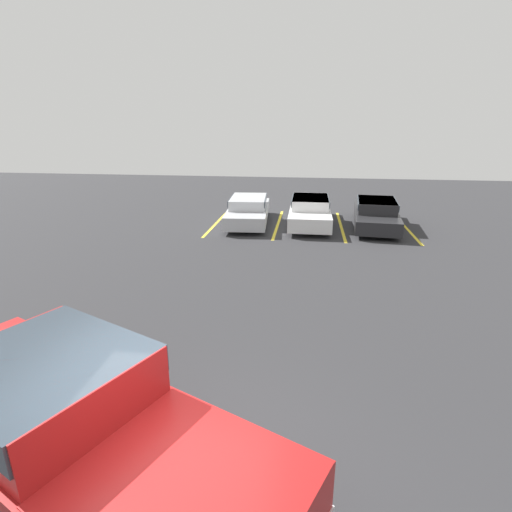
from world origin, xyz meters
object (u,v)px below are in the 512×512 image
pickup_truck (70,430)px  parked_sedan_c (376,213)px  parked_sedan_b (310,210)px  parked_sedan_a (248,209)px

pickup_truck → parked_sedan_c: size_ratio=1.25×
pickup_truck → parked_sedan_b: pickup_truck is taller
parked_sedan_a → parked_sedan_c: 5.55m
parked_sedan_b → parked_sedan_c: size_ratio=0.98×
pickup_truck → parked_sedan_b: size_ratio=1.27×
pickup_truck → parked_sedan_c: bearing=93.0°
parked_sedan_a → parked_sedan_b: (2.73, 0.10, 0.02)m
pickup_truck → parked_sedan_a: 13.91m
parked_sedan_a → parked_sedan_b: 2.73m
pickup_truck → parked_sedan_a: pickup_truck is taller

